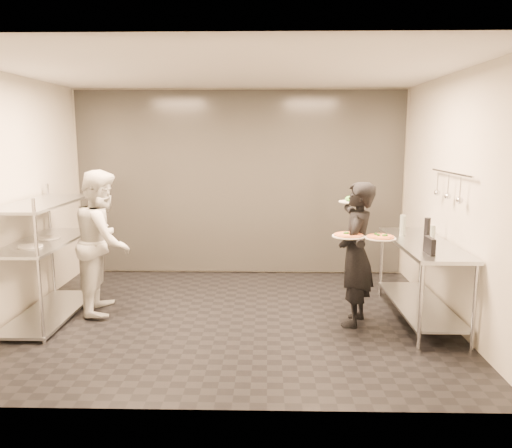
{
  "coord_description": "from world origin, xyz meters",
  "views": [
    {
      "loc": [
        0.41,
        -5.56,
        2.1
      ],
      "look_at": [
        0.28,
        0.1,
        1.1
      ],
      "focal_mm": 35.0,
      "sensor_mm": 36.0,
      "label": 1
    }
  ],
  "objects_px": {
    "prep_counter": "(422,267)",
    "chef": "(103,241)",
    "pass_rack": "(45,253)",
    "waiter": "(356,254)",
    "bottle_clear": "(433,234)",
    "pizza_plate_far": "(380,237)",
    "pizza_plate_near": "(348,235)",
    "salad_plate": "(351,200)",
    "bottle_green": "(403,225)",
    "pos_monitor": "(429,246)",
    "bottle_dark": "(427,228)"
  },
  "relations": [
    {
      "from": "prep_counter",
      "to": "chef",
      "type": "bearing_deg",
      "value": 176.28
    },
    {
      "from": "pass_rack",
      "to": "waiter",
      "type": "bearing_deg",
      "value": -2.26
    },
    {
      "from": "chef",
      "to": "bottle_clear",
      "type": "xyz_separation_m",
      "value": [
        3.83,
        -0.25,
        0.16
      ]
    },
    {
      "from": "pizza_plate_far",
      "to": "pizza_plate_near",
      "type": "bearing_deg",
      "value": 162.27
    },
    {
      "from": "salad_plate",
      "to": "bottle_clear",
      "type": "xyz_separation_m",
      "value": [
        0.91,
        -0.16,
        -0.36
      ]
    },
    {
      "from": "pizza_plate_near",
      "to": "salad_plate",
      "type": "bearing_deg",
      "value": 79.2
    },
    {
      "from": "chef",
      "to": "bottle_green",
      "type": "bearing_deg",
      "value": -95.98
    },
    {
      "from": "pizza_plate_far",
      "to": "pos_monitor",
      "type": "xyz_separation_m",
      "value": [
        0.46,
        -0.18,
        -0.05
      ]
    },
    {
      "from": "pizza_plate_near",
      "to": "bottle_dark",
      "type": "xyz_separation_m",
      "value": [
        0.99,
        0.48,
        -0.01
      ]
    },
    {
      "from": "chef",
      "to": "pizza_plate_near",
      "type": "height_order",
      "value": "chef"
    },
    {
      "from": "prep_counter",
      "to": "bottle_green",
      "type": "bearing_deg",
      "value": 112.15
    },
    {
      "from": "pass_rack",
      "to": "pizza_plate_near",
      "type": "bearing_deg",
      "value": -4.95
    },
    {
      "from": "waiter",
      "to": "salad_plate",
      "type": "height_order",
      "value": "waiter"
    },
    {
      "from": "pizza_plate_far",
      "to": "salad_plate",
      "type": "relative_size",
      "value": 1.19
    },
    {
      "from": "salad_plate",
      "to": "pizza_plate_far",
      "type": "bearing_deg",
      "value": -66.85
    },
    {
      "from": "waiter",
      "to": "bottle_green",
      "type": "height_order",
      "value": "waiter"
    },
    {
      "from": "bottle_clear",
      "to": "pizza_plate_near",
      "type": "bearing_deg",
      "value": -163.81
    },
    {
      "from": "chef",
      "to": "pizza_plate_far",
      "type": "xyz_separation_m",
      "value": [
        3.15,
        -0.64,
        0.2
      ]
    },
    {
      "from": "prep_counter",
      "to": "bottle_clear",
      "type": "distance_m",
      "value": 0.4
    },
    {
      "from": "pass_rack",
      "to": "prep_counter",
      "type": "distance_m",
      "value": 4.33
    },
    {
      "from": "pass_rack",
      "to": "bottle_dark",
      "type": "xyz_separation_m",
      "value": [
        4.42,
        0.19,
        0.27
      ]
    },
    {
      "from": "prep_counter",
      "to": "chef",
      "type": "distance_m",
      "value": 3.75
    },
    {
      "from": "pass_rack",
      "to": "bottle_dark",
      "type": "height_order",
      "value": "pass_rack"
    },
    {
      "from": "pass_rack",
      "to": "bottle_clear",
      "type": "xyz_separation_m",
      "value": [
        4.43,
        -0.01,
        0.25
      ]
    },
    {
      "from": "pos_monitor",
      "to": "bottle_green",
      "type": "bearing_deg",
      "value": 89.38
    },
    {
      "from": "pass_rack",
      "to": "pizza_plate_far",
      "type": "distance_m",
      "value": 3.78
    },
    {
      "from": "chef",
      "to": "pizza_plate_far",
      "type": "distance_m",
      "value": 3.22
    },
    {
      "from": "prep_counter",
      "to": "bottle_dark",
      "type": "distance_m",
      "value": 0.47
    },
    {
      "from": "pos_monitor",
      "to": "salad_plate",
      "type": "bearing_deg",
      "value": 131.62
    },
    {
      "from": "waiter",
      "to": "salad_plate",
      "type": "distance_m",
      "value": 0.64
    },
    {
      "from": "chef",
      "to": "pos_monitor",
      "type": "relative_size",
      "value": 7.31
    },
    {
      "from": "waiter",
      "to": "bottle_clear",
      "type": "height_order",
      "value": "waiter"
    },
    {
      "from": "bottle_clear",
      "to": "pizza_plate_far",
      "type": "bearing_deg",
      "value": -149.99
    },
    {
      "from": "prep_counter",
      "to": "bottle_clear",
      "type": "relative_size",
      "value": 9.51
    },
    {
      "from": "prep_counter",
      "to": "waiter",
      "type": "xyz_separation_m",
      "value": [
        -0.78,
        -0.14,
        0.18
      ]
    },
    {
      "from": "pass_rack",
      "to": "pos_monitor",
      "type": "bearing_deg",
      "value": -7.81
    },
    {
      "from": "bottle_dark",
      "to": "pass_rack",
      "type": "bearing_deg",
      "value": -177.6
    },
    {
      "from": "pos_monitor",
      "to": "bottle_green",
      "type": "xyz_separation_m",
      "value": [
        -0.02,
        0.93,
        0.04
      ]
    },
    {
      "from": "bottle_dark",
      "to": "waiter",
      "type": "bearing_deg",
      "value": -159.57
    },
    {
      "from": "prep_counter",
      "to": "chef",
      "type": "relative_size",
      "value": 1.05
    },
    {
      "from": "pos_monitor",
      "to": "pass_rack",
      "type": "bearing_deg",
      "value": 170.13
    },
    {
      "from": "salad_plate",
      "to": "pos_monitor",
      "type": "xyz_separation_m",
      "value": [
        0.69,
        -0.72,
        -0.37
      ]
    },
    {
      "from": "pass_rack",
      "to": "chef",
      "type": "height_order",
      "value": "chef"
    },
    {
      "from": "salad_plate",
      "to": "pizza_plate_near",
      "type": "bearing_deg",
      "value": -100.8
    },
    {
      "from": "prep_counter",
      "to": "pizza_plate_near",
      "type": "height_order",
      "value": "pizza_plate_near"
    },
    {
      "from": "waiter",
      "to": "bottle_green",
      "type": "bearing_deg",
      "value": 148.65
    },
    {
      "from": "pizza_plate_far",
      "to": "bottle_green",
      "type": "xyz_separation_m",
      "value": [
        0.43,
        0.75,
        -0.01
      ]
    },
    {
      "from": "salad_plate",
      "to": "bottle_clear",
      "type": "bearing_deg",
      "value": -9.72
    },
    {
      "from": "pizza_plate_near",
      "to": "pizza_plate_far",
      "type": "height_order",
      "value": "pizza_plate_far"
    },
    {
      "from": "bottle_clear",
      "to": "bottle_dark",
      "type": "relative_size",
      "value": 0.77
    }
  ]
}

